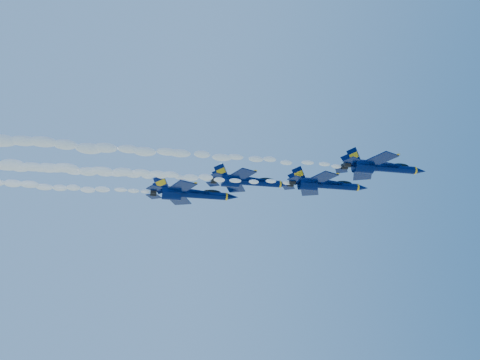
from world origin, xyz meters
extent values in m
cylinder|color=#000C3B|center=(16.80, -14.36, 151.98)|extent=(8.00, 1.33, 1.33)
ellipsoid|color=#000C3B|center=(11.20, -14.36, 151.93)|extent=(1.39, 2.40, 5.69)
cone|color=#000C3B|center=(21.96, -14.36, 151.98)|extent=(2.31, 1.33, 1.33)
cylinder|color=yellow|center=(20.89, -14.36, 151.98)|extent=(0.31, 1.39, 1.39)
ellipsoid|color=black|center=(18.31, -14.36, 152.64)|extent=(3.20, 1.04, 0.88)
cube|color=yellow|center=(18.31, -14.36, 152.38)|extent=(3.73, 0.89, 0.16)
cube|color=#000C3B|center=(12.80, -17.92, 151.98)|extent=(4.76, 5.65, 0.16)
cube|color=#000C3B|center=(12.80, -10.81, 151.98)|extent=(4.76, 5.65, 0.16)
cube|color=yellow|center=(14.05, -17.92, 152.07)|extent=(2.14, 4.45, 0.09)
cube|color=yellow|center=(14.05, -10.81, 152.07)|extent=(2.14, 4.45, 0.09)
cube|color=#000C3B|center=(9.25, -15.30, 153.31)|extent=(2.90, 0.91, 3.12)
cube|color=#000C3B|center=(9.25, -13.43, 153.31)|extent=(2.90, 0.91, 3.12)
cylinder|color=black|center=(8.09, -14.94, 151.89)|extent=(1.07, 0.98, 0.98)
cylinder|color=black|center=(8.09, -13.79, 151.89)|extent=(1.07, 0.98, 0.98)
cube|color=yellow|center=(14.14, -14.36, 152.67)|extent=(9.78, 0.31, 0.07)
ellipsoid|color=white|center=(-21.69, -14.36, 151.59)|extent=(58.67, 1.98, 1.78)
cylinder|color=#000C3B|center=(10.08, -5.27, 151.70)|extent=(8.13, 1.35, 1.35)
ellipsoid|color=#000C3B|center=(4.39, -5.27, 151.65)|extent=(1.41, 2.44, 5.78)
cone|color=#000C3B|center=(15.32, -5.27, 151.70)|extent=(2.35, 1.35, 1.35)
cylinder|color=yellow|center=(14.24, -5.27, 151.70)|extent=(0.32, 1.41, 1.41)
ellipsoid|color=black|center=(11.62, -5.27, 152.37)|extent=(3.25, 1.06, 0.89)
cube|color=yellow|center=(11.62, -5.27, 152.10)|extent=(3.79, 0.90, 0.16)
cube|color=#000C3B|center=(6.02, -8.89, 151.70)|extent=(4.84, 5.74, 0.16)
cube|color=#000C3B|center=(6.02, -1.66, 151.70)|extent=(4.84, 5.74, 0.16)
cube|color=yellow|center=(7.28, -8.89, 151.79)|extent=(2.18, 4.52, 0.09)
cube|color=yellow|center=(7.28, -1.66, 151.79)|extent=(2.18, 4.52, 0.09)
cube|color=#000C3B|center=(2.41, -6.22, 153.05)|extent=(2.94, 0.93, 3.17)
cube|color=#000C3B|center=(2.41, -4.33, 153.05)|extent=(2.94, 0.93, 3.17)
cylinder|color=black|center=(1.23, -5.86, 151.61)|extent=(1.08, 0.99, 0.99)
cylinder|color=black|center=(1.23, -4.69, 151.61)|extent=(1.08, 0.99, 0.99)
cube|color=yellow|center=(7.37, -5.27, 152.40)|extent=(9.93, 0.32, 0.07)
ellipsoid|color=white|center=(-28.56, -5.27, 151.31)|extent=(58.67, 2.01, 1.81)
cylinder|color=#000C3B|center=(-2.31, 5.42, 155.50)|extent=(8.69, 1.45, 1.45)
ellipsoid|color=#000C3B|center=(-8.39, 5.42, 155.45)|extent=(1.51, 2.61, 6.18)
cone|color=#000C3B|center=(3.30, 5.42, 155.50)|extent=(2.51, 1.45, 1.45)
cylinder|color=yellow|center=(2.14, 5.42, 155.50)|extent=(0.34, 1.51, 1.51)
ellipsoid|color=black|center=(-0.66, 5.42, 156.22)|extent=(3.48, 1.13, 0.96)
cube|color=yellow|center=(-0.66, 5.42, 155.93)|extent=(4.06, 0.97, 0.17)
cube|color=#000C3B|center=(-6.65, 1.56, 155.50)|extent=(5.18, 6.14, 0.17)
cube|color=#000C3B|center=(-6.65, 9.29, 155.50)|extent=(5.18, 6.14, 0.17)
cube|color=yellow|center=(-5.30, 1.56, 155.59)|extent=(2.33, 4.84, 0.10)
cube|color=yellow|center=(-5.30, 9.29, 155.59)|extent=(2.33, 4.84, 0.10)
cube|color=#000C3B|center=(-10.51, 4.41, 156.95)|extent=(3.15, 0.99, 3.39)
cube|color=#000C3B|center=(-10.51, 6.44, 156.95)|extent=(3.15, 0.99, 3.39)
cylinder|color=black|center=(-11.77, 4.79, 155.40)|extent=(1.16, 1.06, 1.06)
cylinder|color=black|center=(-11.77, 6.05, 155.40)|extent=(1.16, 1.06, 1.06)
cube|color=yellow|center=(-5.20, 5.42, 156.25)|extent=(10.62, 0.34, 0.08)
ellipsoid|color=white|center=(-41.59, 5.42, 155.10)|extent=(58.67, 2.15, 1.94)
cylinder|color=#000C3B|center=(-12.99, 12.71, 154.60)|extent=(9.83, 1.64, 1.64)
ellipsoid|color=#000C3B|center=(-19.87, 12.71, 154.54)|extent=(1.70, 2.95, 6.99)
cone|color=#000C3B|center=(-6.66, 12.71, 154.60)|extent=(2.84, 1.64, 1.64)
cylinder|color=yellow|center=(-7.97, 12.71, 154.60)|extent=(0.38, 1.70, 1.70)
ellipsoid|color=black|center=(-11.13, 12.71, 155.42)|extent=(3.93, 1.28, 1.08)
cube|color=yellow|center=(-11.13, 12.71, 155.09)|extent=(4.59, 1.09, 0.20)
cube|color=#000C3B|center=(-17.90, 8.35, 154.60)|extent=(5.85, 6.94, 0.20)
cube|color=#000C3B|center=(-17.90, 17.08, 154.60)|extent=(5.85, 6.94, 0.20)
cube|color=yellow|center=(-16.37, 8.35, 154.71)|extent=(2.63, 5.47, 0.11)
cube|color=yellow|center=(-16.37, 17.08, 154.71)|extent=(2.63, 5.47, 0.11)
cube|color=#000C3B|center=(-22.27, 11.57, 156.23)|extent=(3.56, 1.12, 3.83)
cube|color=#000C3B|center=(-22.27, 13.86, 156.23)|extent=(3.56, 1.12, 3.83)
cylinder|color=black|center=(-23.69, 12.00, 154.49)|extent=(1.31, 1.20, 1.20)
cylinder|color=black|center=(-23.69, 13.42, 154.49)|extent=(1.31, 1.20, 1.20)
cube|color=yellow|center=(-16.26, 12.71, 155.45)|extent=(12.01, 0.38, 0.09)
ellipsoid|color=white|center=(-53.57, 12.71, 154.19)|extent=(58.67, 2.43, 2.19)
camera|label=1|loc=(-23.75, -82.41, 120.26)|focal=35.00mm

